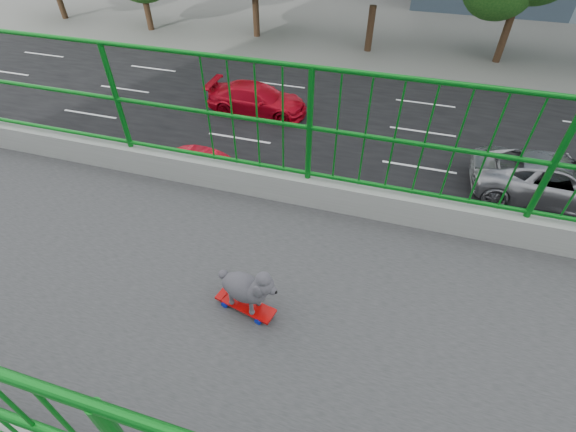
{
  "coord_description": "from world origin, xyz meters",
  "views": [
    {
      "loc": [
        1.74,
        -1.26,
        9.68
      ],
      "look_at": [
        -0.96,
        -2.07,
        7.14
      ],
      "focal_mm": 25.11,
      "sensor_mm": 36.0,
      "label": 1
    }
  ],
  "objects_px": {
    "car_1": "(186,170)",
    "car_2": "(554,180)",
    "poodle": "(246,287)",
    "skateboard": "(246,305)",
    "car_5": "(49,206)",
    "car_3": "(257,99)"
  },
  "relations": [
    {
      "from": "car_2",
      "to": "car_1",
      "type": "bearing_deg",
      "value": 103.55
    },
    {
      "from": "car_2",
      "to": "car_3",
      "type": "height_order",
      "value": "car_2"
    },
    {
      "from": "skateboard",
      "to": "car_1",
      "type": "height_order",
      "value": "skateboard"
    },
    {
      "from": "car_1",
      "to": "poodle",
      "type": "bearing_deg",
      "value": 35.12
    },
    {
      "from": "poodle",
      "to": "car_2",
      "type": "xyz_separation_m",
      "value": [
        -12.44,
        6.78,
        -6.49
      ]
    },
    {
      "from": "car_3",
      "to": "car_5",
      "type": "bearing_deg",
      "value": 156.68
    },
    {
      "from": "skateboard",
      "to": "car_3",
      "type": "xyz_separation_m",
      "value": [
        -15.64,
        -5.91,
        -6.34
      ]
    },
    {
      "from": "skateboard",
      "to": "car_2",
      "type": "height_order",
      "value": "skateboard"
    },
    {
      "from": "car_2",
      "to": "car_5",
      "type": "relative_size",
      "value": 1.43
    },
    {
      "from": "skateboard",
      "to": "poodle",
      "type": "height_order",
      "value": "poodle"
    },
    {
      "from": "poodle",
      "to": "car_3",
      "type": "distance_m",
      "value": 17.98
    },
    {
      "from": "car_1",
      "to": "car_5",
      "type": "relative_size",
      "value": 1.07
    },
    {
      "from": "skateboard",
      "to": "car_3",
      "type": "distance_m",
      "value": 17.88
    },
    {
      "from": "car_5",
      "to": "car_2",
      "type": "bearing_deg",
      "value": 110.79
    },
    {
      "from": "car_3",
      "to": "car_5",
      "type": "xyz_separation_m",
      "value": [
        9.6,
        -4.14,
        -0.05
      ]
    },
    {
      "from": "car_1",
      "to": "car_2",
      "type": "xyz_separation_m",
      "value": [
        -3.2,
        13.28,
        0.09
      ]
    },
    {
      "from": "car_2",
      "to": "car_3",
      "type": "bearing_deg",
      "value": 75.88
    },
    {
      "from": "poodle",
      "to": "car_2",
      "type": "distance_m",
      "value": 15.59
    },
    {
      "from": "skateboard",
      "to": "car_3",
      "type": "bearing_deg",
      "value": -146.47
    },
    {
      "from": "car_1",
      "to": "car_2",
      "type": "distance_m",
      "value": 13.66
    },
    {
      "from": "poodle",
      "to": "car_5",
      "type": "relative_size",
      "value": 0.12
    },
    {
      "from": "car_5",
      "to": "car_3",
      "type": "bearing_deg",
      "value": 156.68
    }
  ]
}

